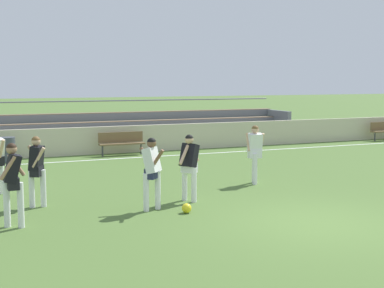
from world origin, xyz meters
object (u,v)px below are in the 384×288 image
Objects in this scene: soccer_ball at (187,208)px; player_dark_deep_cover at (37,165)px; trash_bin at (7,150)px; player_white_pressing_high at (255,149)px; player_dark_dropping_back at (189,162)px; bench_far_right at (121,141)px; player_white_challenging at (152,167)px; player_dark_on_ball at (13,177)px; bleacher_stand at (93,129)px.

player_dark_deep_cover is at bearing 147.69° from soccer_ball.
player_white_pressing_high is (6.19, -7.00, 0.54)m from trash_bin.
trash_bin is at bearing 113.26° from player_dark_dropping_back.
bench_far_right is 8.18× the size of soccer_ball.
player_white_challenging is 3.03m from player_dark_on_ball.
player_white_pressing_high is (1.90, -7.18, 0.44)m from bench_far_right.
trash_bin reaches higher than soccer_ball.
soccer_ball is at bearing -41.98° from player_white_challenging.
trash_bin is 9.19m from player_dark_on_ball.
bleacher_stand is 11.43× the size of player_dark_dropping_back.
bleacher_stand reaches higher than soccer_ball.
bleacher_stand reaches higher than bench_far_right.
player_white_pressing_high is at bearing -75.88° from bleacher_stand.
player_dark_on_ball is 7.76× the size of soccer_ball.
bleacher_stand is 20.77× the size of trash_bin.
player_white_pressing_high is at bearing -48.52° from trash_bin.
player_dark_on_ball is at bearing 175.81° from soccer_ball.
player_dark_dropping_back is at bearing 24.12° from player_white_challenging.
bleacher_stand reaches higher than player_dark_on_ball.
player_white_pressing_high is at bearing -75.19° from bench_far_right.
trash_bin is at bearing 131.48° from player_white_pressing_high.
player_white_pressing_high reaches higher than soccer_ball.
soccer_ball is (0.62, -0.56, -0.87)m from player_white_challenging.
player_dark_dropping_back is 0.99× the size of player_dark_deep_cover.
player_white_challenging reaches higher than trash_bin.
soccer_ball is at bearing -93.04° from bleacher_stand.
player_white_challenging reaches higher than player_dark_dropping_back.
bleacher_stand is 11.12m from player_dark_dropping_back.
soccer_ball is at bearing -4.19° from player_dark_on_ball.
player_dark_on_ball reaches higher than player_dark_deep_cover.
player_dark_deep_cover reaches higher than bench_far_right.
player_white_challenging is 4.16m from player_white_pressing_high.
bleacher_stand is 10.95× the size of player_dark_on_ball.
soccer_ball is (-3.10, -2.43, -0.88)m from player_white_pressing_high.
player_dark_deep_cover reaches higher than player_dark_dropping_back.
player_dark_deep_cover is (-3.48, 0.82, 0.02)m from player_dark_dropping_back.
player_white_challenging is at bearing -96.21° from bleacher_stand.
player_dark_deep_cover reaches higher than player_white_challenging.
bleacher_stand is at bearing 36.43° from trash_bin.
bleacher_stand is 11.28× the size of player_white_challenging.
bench_far_right and trash_bin have the same top height.
player_white_challenging is 7.53× the size of soccer_ball.
bleacher_stand is 2.64m from bench_far_right.
trash_bin is at bearing 108.13° from soccer_ball.
soccer_ball is at bearing -71.87° from trash_bin.
player_dark_on_ball is at bearing -112.34° from player_dark_deep_cover.
bench_far_right is 8.79m from player_dark_deep_cover.
bleacher_stand is 10.06m from player_white_pressing_high.
bleacher_stand is at bearing 86.96° from soccer_ball.
player_white_pressing_high is at bearing 26.70° from player_white_challenging.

